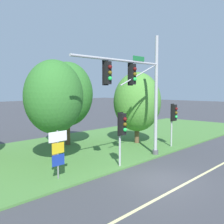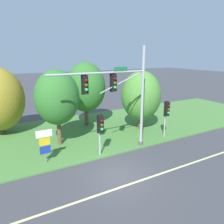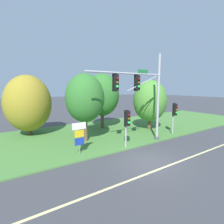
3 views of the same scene
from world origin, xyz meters
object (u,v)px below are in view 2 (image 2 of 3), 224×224
(traffic_signal_mast, at_px, (121,91))
(tree_left_of_mast, at_px, (57,98))
(pedestrian_signal_near_kerb, at_px, (167,111))
(pedestrian_signal_further_along, at_px, (101,127))
(tree_behind_signpost, at_px, (86,87))
(tree_mid_verge, at_px, (141,96))
(route_sign_post, at_px, (45,142))

(traffic_signal_mast, bearing_deg, tree_left_of_mast, 138.14)
(pedestrian_signal_near_kerb, relative_size, tree_left_of_mast, 0.53)
(pedestrian_signal_further_along, xyz_separation_m, tree_behind_signpost, (1.90, 7.20, 1.73))
(pedestrian_signal_further_along, distance_m, tree_mid_verge, 7.17)
(pedestrian_signal_further_along, relative_size, tree_left_of_mast, 0.51)
(tree_left_of_mast, bearing_deg, traffic_signal_mast, -41.86)
(pedestrian_signal_near_kerb, bearing_deg, tree_left_of_mast, 160.77)
(traffic_signal_mast, height_order, tree_mid_verge, traffic_signal_mast)
(tree_left_of_mast, relative_size, tree_behind_signpost, 0.95)
(pedestrian_signal_further_along, distance_m, tree_left_of_mast, 4.47)
(tree_left_of_mast, distance_m, tree_mid_verge, 8.17)
(pedestrian_signal_near_kerb, relative_size, tree_behind_signpost, 0.50)
(traffic_signal_mast, distance_m, tree_mid_verge, 5.62)
(tree_behind_signpost, bearing_deg, tree_mid_verge, -40.82)
(traffic_signal_mast, height_order, tree_behind_signpost, traffic_signal_mast)
(tree_left_of_mast, bearing_deg, pedestrian_signal_further_along, -60.93)
(traffic_signal_mast, xyz_separation_m, tree_left_of_mast, (-3.82, 3.42, -0.68))
(route_sign_post, relative_size, tree_left_of_mast, 0.39)
(pedestrian_signal_further_along, bearing_deg, pedestrian_signal_near_kerb, 4.72)
(tree_left_of_mast, relative_size, tree_mid_verge, 1.07)
(pedestrian_signal_near_kerb, xyz_separation_m, tree_left_of_mast, (-8.78, 3.06, 1.54))
(tree_left_of_mast, distance_m, tree_behind_signpost, 5.30)
(route_sign_post, xyz_separation_m, tree_behind_signpost, (5.66, 6.24, 2.50))
(traffic_signal_mast, relative_size, route_sign_post, 3.26)
(traffic_signal_mast, relative_size, pedestrian_signal_further_along, 2.53)
(pedestrian_signal_further_along, height_order, tree_mid_verge, tree_mid_verge)
(pedestrian_signal_near_kerb, height_order, tree_behind_signpost, tree_behind_signpost)
(traffic_signal_mast, relative_size, tree_mid_verge, 1.37)
(pedestrian_signal_near_kerb, distance_m, tree_behind_signpost, 8.38)
(pedestrian_signal_further_along, relative_size, tree_mid_verge, 0.54)
(pedestrian_signal_further_along, xyz_separation_m, tree_mid_verge, (6.14, 3.54, 1.09))
(route_sign_post, xyz_separation_m, tree_left_of_mast, (1.75, 2.66, 2.45))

